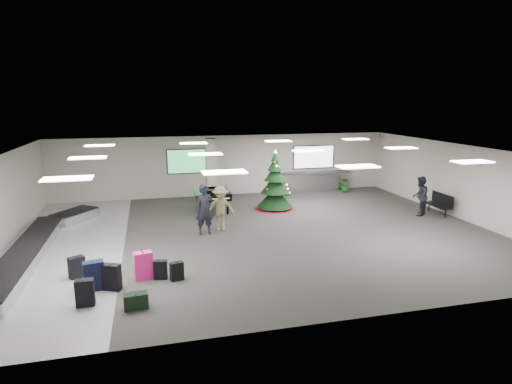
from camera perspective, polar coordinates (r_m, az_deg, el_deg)
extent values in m
plane|color=#33312E|center=(16.70, 0.33, -5.46)|extent=(18.00, 18.00, 0.00)
cube|color=#B1AAA1|center=(23.01, -4.04, 3.55)|extent=(18.00, 0.02, 3.20)
cube|color=#B1AAA1|center=(9.93, 10.60, -8.55)|extent=(18.00, 0.02, 3.20)
cube|color=#B1AAA1|center=(20.44, 25.58, 1.25)|extent=(0.02, 14.00, 3.20)
cube|color=silver|center=(16.01, 0.34, 5.51)|extent=(18.00, 14.00, 0.02)
cube|color=gray|center=(16.50, -24.12, -6.79)|extent=(4.00, 14.00, 0.01)
cube|color=#A6A098|center=(21.49, -6.00, 2.89)|extent=(0.50, 0.50, 3.20)
cube|color=green|center=(22.66, -9.02, 4.06)|extent=(2.20, 0.08, 1.30)
cube|color=white|center=(24.29, 7.70, 4.65)|extent=(2.40, 0.08, 1.30)
cube|color=white|center=(11.74, -23.86, 1.65)|extent=(1.20, 0.60, 0.04)
cube|color=white|center=(15.65, -21.52, 4.27)|extent=(1.20, 0.60, 0.04)
cube|color=white|center=(19.60, -20.10, 5.84)|extent=(1.20, 0.60, 0.04)
cube|color=white|center=(11.73, -4.24, 2.67)|extent=(1.20, 0.60, 0.04)
cube|color=white|center=(15.64, -6.80, 5.04)|extent=(1.20, 0.60, 0.04)
cube|color=white|center=(19.59, -8.34, 6.46)|extent=(1.20, 0.60, 0.04)
cube|color=white|center=(13.01, 13.40, 3.33)|extent=(1.20, 0.60, 0.04)
cube|color=white|center=(16.63, 7.06, 5.47)|extent=(1.20, 0.60, 0.04)
cube|color=white|center=(20.39, 2.99, 6.80)|extent=(1.20, 0.60, 0.04)
cube|color=white|center=(15.27, 26.88, 3.62)|extent=(1.20, 0.60, 0.04)
cube|color=white|center=(18.45, 18.78, 5.58)|extent=(1.20, 0.60, 0.04)
cube|color=white|center=(21.90, 13.12, 6.88)|extent=(1.20, 0.60, 0.04)
cube|color=silver|center=(15.73, -28.39, -7.40)|extent=(1.00, 8.00, 0.38)
cube|color=black|center=(15.67, -28.47, -6.68)|extent=(0.95, 7.90, 0.05)
cube|color=silver|center=(19.88, -23.03, -2.98)|extent=(1.97, 2.21, 0.38)
cube|color=black|center=(19.83, -23.08, -2.39)|extent=(1.87, 2.10, 0.05)
cube|color=silver|center=(24.24, 7.87, 1.34)|extent=(4.00, 0.60, 1.05)
cube|color=#29292B|center=(24.14, 7.91, 2.58)|extent=(4.05, 0.65, 0.04)
cube|color=black|center=(11.80, -21.85, -12.36)|extent=(0.45, 0.25, 0.70)
cube|color=black|center=(11.66, -21.99, -10.76)|extent=(0.03, 0.15, 0.02)
cube|color=black|center=(12.45, -18.68, -10.71)|extent=(0.53, 0.43, 0.73)
cube|color=black|center=(12.31, -18.80, -9.09)|extent=(0.09, 0.15, 0.02)
cube|color=#FF218E|center=(12.88, -14.81, -9.48)|extent=(0.57, 0.40, 0.82)
cube|color=black|center=(12.73, -14.91, -7.73)|extent=(0.07, 0.18, 0.02)
cube|color=black|center=(12.83, -12.60, -10.07)|extent=(0.40, 0.26, 0.56)
cube|color=black|center=(12.72, -12.67, -8.87)|extent=(0.05, 0.13, 0.02)
cube|color=black|center=(12.59, -20.79, -10.40)|extent=(0.58, 0.41, 0.81)
cube|color=black|center=(12.44, -20.93, -8.62)|extent=(0.07, 0.19, 0.02)
cube|color=black|center=(11.34, -15.71, -13.80)|extent=(0.61, 0.35, 0.39)
cube|color=black|center=(11.25, -15.78, -12.86)|extent=(0.05, 0.18, 0.02)
cube|color=black|center=(12.66, -10.52, -10.33)|extent=(0.41, 0.29, 0.54)
cube|color=black|center=(12.55, -10.57, -9.15)|extent=(0.06, 0.12, 0.02)
cube|color=black|center=(13.62, -22.78, -9.24)|extent=(0.50, 0.43, 0.64)
cube|color=black|center=(13.50, -22.89, -7.93)|extent=(0.10, 0.14, 0.02)
cone|color=maroon|center=(20.27, 2.54, -2.07)|extent=(1.99, 1.99, 0.13)
cylinder|color=#3F2819|center=(20.22, 2.54, -1.53)|extent=(0.13, 0.13, 0.52)
cone|color=black|center=(20.15, 2.55, -0.66)|extent=(1.68, 1.68, 0.94)
cone|color=black|center=(20.01, 2.57, 1.10)|extent=(1.36, 1.36, 0.84)
cone|color=black|center=(19.92, 2.58, 2.58)|extent=(1.05, 1.05, 0.73)
cone|color=black|center=(19.85, 2.59, 3.77)|extent=(0.73, 0.73, 0.63)
cone|color=black|center=(19.80, 2.60, 4.82)|extent=(0.42, 0.42, 0.47)
cone|color=#FFE566|center=(19.77, 2.61, 5.48)|extent=(0.17, 0.17, 0.19)
cube|color=black|center=(19.77, -5.88, -0.24)|extent=(1.56, 1.76, 0.28)
cube|color=black|center=(18.87, -5.48, -1.09)|extent=(1.45, 0.31, 0.10)
cube|color=white|center=(18.83, -5.47, -0.93)|extent=(1.30, 0.15, 0.02)
cube|color=black|center=(19.05, -5.61, -0.10)|extent=(0.70, 0.04, 0.22)
cylinder|color=black|center=(19.13, -7.34, -2.18)|extent=(0.10, 0.10, 0.68)
cylinder|color=black|center=(19.29, -3.80, -1.98)|extent=(0.10, 0.10, 0.68)
cylinder|color=black|center=(20.55, -6.13, -1.13)|extent=(0.10, 0.10, 0.68)
cube|color=black|center=(20.89, 23.03, -1.63)|extent=(0.55, 1.51, 0.06)
cylinder|color=black|center=(20.48, 23.97, -2.60)|extent=(0.06, 0.06, 0.40)
cylinder|color=black|center=(21.40, 22.03, -1.83)|extent=(0.06, 0.06, 0.40)
cube|color=black|center=(20.96, 23.59, -0.85)|extent=(0.10, 1.49, 0.50)
imported|color=black|center=(16.40, -6.85, -2.34)|extent=(0.75, 0.53, 1.94)
imported|color=#8B8156|center=(16.84, -4.72, -2.18)|extent=(1.20, 0.74, 1.79)
imported|color=black|center=(20.27, 21.01, -0.51)|extent=(1.08, 1.08, 1.77)
imported|color=#133E14|center=(22.91, 4.17, 0.38)|extent=(0.51, 0.48, 0.73)
imported|color=#133E14|center=(24.33, 11.79, 0.90)|extent=(0.61, 0.61, 0.77)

